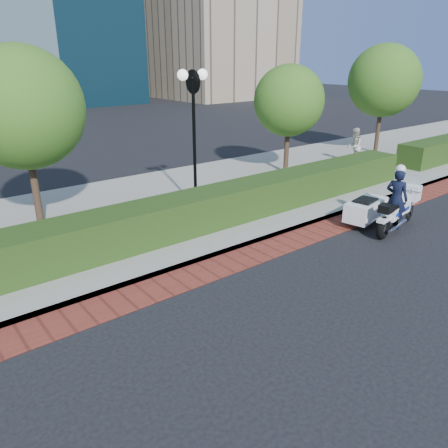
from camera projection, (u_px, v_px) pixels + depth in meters
ground at (292, 279)px, 9.86m from camera, size 120.00×120.00×0.00m
brick_strip at (248, 256)px, 10.95m from camera, size 60.00×1.00×0.01m
sidewalk at (157, 208)px, 14.21m from camera, size 60.00×8.00×0.15m
hedge_main at (199, 211)px, 12.25m from camera, size 18.00×1.20×1.00m
lamppost at (194, 118)px, 13.17m from camera, size 1.02×0.70×4.21m
tree_b at (22, 108)px, 11.34m from camera, size 3.20×3.20×4.89m
tree_c at (289, 101)px, 17.29m from camera, size 2.80×2.80×4.30m
tree_d at (384, 81)px, 20.86m from camera, size 3.40×3.40×5.16m
police_motorcycle at (384, 206)px, 12.53m from camera, size 2.42×1.74×1.97m
pedestrian at (354, 146)px, 19.37m from camera, size 1.00×0.95×1.62m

